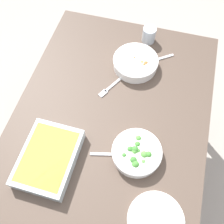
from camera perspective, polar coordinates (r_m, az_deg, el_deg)
The scene contains 10 objects.
ground_plane at distance 1.92m, azimuth 0.00°, elevation -10.74°, with size 6.00×6.00×0.00m, color #9E9389.
dining_table at distance 1.32m, azimuth 0.00°, elevation -1.89°, with size 1.20×0.90×0.74m.
stew_bowl at distance 1.38m, azimuth 5.10°, elevation 10.57°, with size 0.23×0.23×0.06m.
broccoli_bowl at distance 1.13m, azimuth 5.35°, elevation -8.74°, with size 0.21×0.21×0.06m.
baking_dish at distance 1.15m, azimuth -13.53°, elevation -9.61°, with size 0.30×0.22×0.06m.
drink_cup at distance 1.50m, azimuth 7.95°, elevation 16.05°, with size 0.07×0.07×0.08m.
side_plate at distance 1.10m, azimuth 9.41°, elevation -22.02°, with size 0.22×0.22×0.01m, color white.
spoon_by_stew at distance 1.43m, azimuth 9.01°, elevation 10.94°, with size 0.12×0.15×0.01m.
spoon_by_broccoli at distance 1.15m, azimuth 0.93°, elevation -9.09°, with size 0.06×0.17×0.01m.
fork_on_table at distance 1.31m, azimuth -0.33°, elevation 5.40°, with size 0.16×0.10×0.01m.
Camera 1 is at (-0.58, -0.16, 1.83)m, focal length 42.47 mm.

